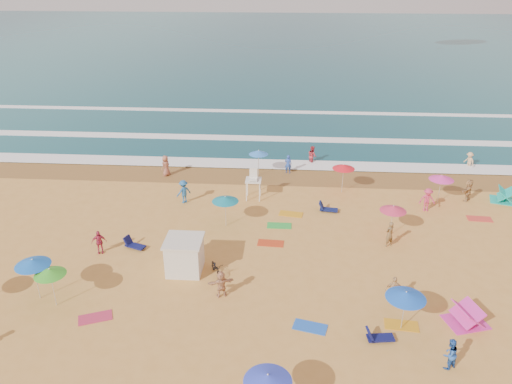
{
  "coord_description": "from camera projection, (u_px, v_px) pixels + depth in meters",
  "views": [
    {
      "loc": [
        2.18,
        -26.82,
        16.95
      ],
      "look_at": [
        -0.04,
        6.0,
        1.5
      ],
      "focal_mm": 35.0,
      "sensor_mm": 36.0,
      "label": 1
    }
  ],
  "objects": [
    {
      "name": "ground",
      "position": [
        250.0,
        254.0,
        31.56
      ],
      "size": [
        220.0,
        220.0,
        0.0
      ],
      "primitive_type": "plane",
      "color": "gold",
      "rests_on": "ground"
    },
    {
      "name": "ocean",
      "position": [
        281.0,
        45.0,
        107.42
      ],
      "size": [
        220.0,
        140.0,
        0.18
      ],
      "primitive_type": "cube",
      "color": "#0C4756",
      "rests_on": "ground"
    },
    {
      "name": "wet_sand",
      "position": [
        262.0,
        176.0,
        42.84
      ],
      "size": [
        220.0,
        220.0,
        0.0
      ],
      "primitive_type": "plane",
      "color": "olive",
      "rests_on": "ground"
    },
    {
      "name": "surf_foam",
      "position": [
        267.0,
        141.0,
        50.77
      ],
      "size": [
        200.0,
        18.7,
        0.05
      ],
      "color": "white",
      "rests_on": "ground"
    },
    {
      "name": "cabana",
      "position": [
        185.0,
        256.0,
        29.44
      ],
      "size": [
        2.0,
        2.0,
        2.0
      ],
      "primitive_type": "cube",
      "color": "silver",
      "rests_on": "ground"
    },
    {
      "name": "cabana_roof",
      "position": [
        184.0,
        241.0,
        28.99
      ],
      "size": [
        2.2,
        2.2,
        0.12
      ],
      "primitive_type": "cube",
      "color": "silver",
      "rests_on": "cabana"
    },
    {
      "name": "bicycle",
      "position": [
        216.0,
        268.0,
        29.3
      ],
      "size": [
        1.22,
        1.74,
        0.87
      ],
      "primitive_type": "imported",
      "rotation": [
        0.0,
        0.0,
        0.44
      ],
      "color": "black",
      "rests_on": "ground"
    },
    {
      "name": "lifeguard_stand",
      "position": [
        253.0,
        186.0,
        38.38
      ],
      "size": [
        1.2,
        1.2,
        2.1
      ],
      "primitive_type": null,
      "color": "white",
      "rests_on": "ground"
    },
    {
      "name": "beach_umbrellas",
      "position": [
        279.0,
        229.0,
        30.2
      ],
      "size": [
        61.43,
        26.57,
        0.79
      ],
      "color": "#EF5614",
      "rests_on": "ground"
    },
    {
      "name": "loungers",
      "position": [
        330.0,
        292.0,
        27.64
      ],
      "size": [
        61.48,
        19.06,
        0.34
      ],
      "color": "#0F1C4B",
      "rests_on": "ground"
    },
    {
      "name": "towels",
      "position": [
        229.0,
        283.0,
        28.65
      ],
      "size": [
        30.25,
        21.95,
        0.03
      ],
      "color": "red",
      "rests_on": "ground"
    },
    {
      "name": "popup_tents",
      "position": [
        490.0,
        241.0,
        31.75
      ],
      "size": [
        9.76,
        16.79,
        1.2
      ],
      "color": "#DF31A3",
      "rests_on": "ground"
    },
    {
      "name": "beachgoers",
      "position": [
        277.0,
        210.0,
        35.19
      ],
      "size": [
        45.04,
        26.89,
        2.08
      ],
      "color": "brown",
      "rests_on": "ground"
    }
  ]
}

